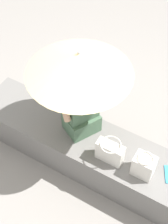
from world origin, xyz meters
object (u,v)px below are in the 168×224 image
object	(u,v)px
parasol	(79,63)
tote_bag_canvas	(144,166)
handbag_black	(110,152)
person_seated	(81,105)

from	to	relation	value
parasol	tote_bag_canvas	size ratio (longest dim) A/B	4.09
handbag_black	tote_bag_canvas	size ratio (longest dim) A/B	1.04
person_seated	handbag_black	distance (m)	0.55
parasol	tote_bag_canvas	distance (m)	1.17
person_seated	parasol	world-z (taller)	parasol
person_seated	tote_bag_canvas	distance (m)	0.86
person_seated	handbag_black	world-z (taller)	person_seated
handbag_black	parasol	bearing A→B (deg)	158.99
handbag_black	person_seated	bearing A→B (deg)	155.95
parasol	tote_bag_canvas	bearing A→B (deg)	-10.20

